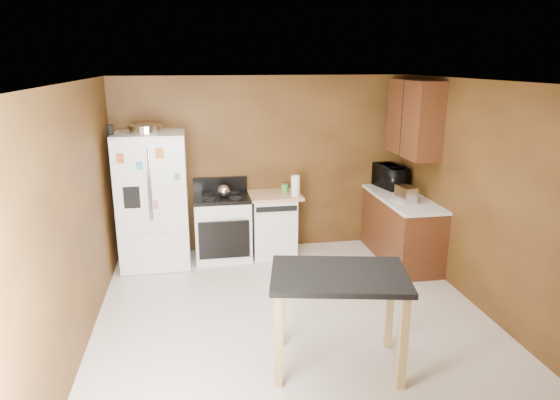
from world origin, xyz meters
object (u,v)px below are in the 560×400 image
object	(u,v)px
paper_towel	(295,186)
island	(339,288)
pen_cup	(110,130)
microwave	(390,177)
roasting_pan	(146,129)
gas_range	(223,226)
green_canister	(285,188)
refrigerator	(153,200)
dishwasher	(273,223)
toaster	(406,194)
kettle	(224,191)

from	to	relation	value
paper_towel	island	size ratio (longest dim) A/B	0.21
paper_towel	pen_cup	bearing A→B (deg)	-178.90
paper_towel	microwave	world-z (taller)	microwave
roasting_pan	gas_range	size ratio (longest dim) A/B	0.38
roasting_pan	green_canister	distance (m)	2.06
pen_cup	island	size ratio (longest dim) A/B	0.09
refrigerator	dishwasher	size ratio (longest dim) A/B	2.02
roasting_pan	pen_cup	bearing A→B (deg)	-169.68
refrigerator	island	size ratio (longest dim) A/B	1.36
roasting_pan	refrigerator	xyz separation A→B (m)	(0.03, 0.04, -0.95)
gas_range	refrigerator	bearing A→B (deg)	-176.19
green_canister	island	size ratio (longest dim) A/B	0.08
roasting_pan	toaster	world-z (taller)	roasting_pan
dishwasher	green_canister	bearing A→B (deg)	24.15
pen_cup	green_canister	distance (m)	2.46
microwave	island	world-z (taller)	microwave
island	pen_cup	bearing A→B (deg)	130.31
green_canister	microwave	size ratio (longest dim) A/B	0.20
kettle	microwave	bearing A→B (deg)	3.11
dishwasher	kettle	bearing A→B (deg)	-172.64
dishwasher	microwave	bearing A→B (deg)	1.42
roasting_pan	paper_towel	xyz separation A→B (m)	(1.95, -0.03, -0.82)
microwave	dishwasher	size ratio (longest dim) A/B	0.61
pen_cup	gas_range	distance (m)	1.96
pen_cup	toaster	world-z (taller)	pen_cup
pen_cup	gas_range	world-z (taller)	pen_cup
roasting_pan	refrigerator	size ratio (longest dim) A/B	0.23
toaster	gas_range	world-z (taller)	toaster
kettle	gas_range	world-z (taller)	gas_range
island	gas_range	bearing A→B (deg)	107.07
microwave	gas_range	size ratio (longest dim) A/B	0.50
green_canister	refrigerator	xyz separation A→B (m)	(-1.81, -0.17, -0.05)
kettle	gas_range	size ratio (longest dim) A/B	0.15
roasting_pan	toaster	distance (m)	3.47
green_canister	dishwasher	xyz separation A→B (m)	(-0.18, -0.08, -0.49)
roasting_pan	green_canister	size ratio (longest dim) A/B	3.80
kettle	green_canister	xyz separation A→B (m)	(0.87, 0.17, -0.04)
paper_towel	roasting_pan	bearing A→B (deg)	179.06
roasting_pan	kettle	xyz separation A→B (m)	(0.97, 0.03, -0.87)
kettle	gas_range	distance (m)	0.53
paper_towel	toaster	world-z (taller)	paper_towel
microwave	island	xyz separation A→B (m)	(-1.60, -2.86, -0.29)
green_canister	island	xyz separation A→B (m)	(-0.04, -2.90, -0.18)
kettle	toaster	size ratio (longest dim) A/B	0.59
paper_towel	refrigerator	world-z (taller)	refrigerator
toaster	microwave	bearing A→B (deg)	75.21
island	dishwasher	bearing A→B (deg)	92.80
paper_towel	gas_range	size ratio (longest dim) A/B	0.26
pen_cup	refrigerator	bearing A→B (deg)	14.05
green_canister	refrigerator	world-z (taller)	refrigerator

